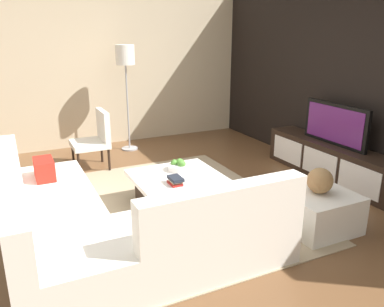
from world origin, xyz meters
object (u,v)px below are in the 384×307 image
object	(u,v)px
coffee_table	(178,190)
ottoman	(317,210)
media_console	(331,161)
sectional_couch	(106,224)
book_stack	(175,180)
floor_lamp	(125,62)
accent_chair_near	(96,136)
fruit_bowl	(179,166)
television	(335,124)
decorative_ball	(320,181)

from	to	relation	value
coffee_table	ottoman	bearing A→B (deg)	44.17
coffee_table	ottoman	distance (m)	1.57
media_console	sectional_couch	world-z (taller)	sectional_couch
ottoman	book_stack	bearing A→B (deg)	-126.57
media_console	ottoman	distance (m)	1.58
floor_lamp	ottoman	xyz separation A→B (m)	(3.61, 0.92, -1.30)
accent_chair_near	ottoman	world-z (taller)	accent_chair_near
media_console	book_stack	world-z (taller)	media_console
floor_lamp	fruit_bowl	xyz separation A→B (m)	(2.31, -0.07, -1.06)
television	ottoman	bearing A→B (deg)	-49.60
decorative_ball	book_stack	bearing A→B (deg)	-126.57
floor_lamp	book_stack	bearing A→B (deg)	-6.23
coffee_table	decorative_ball	xyz separation A→B (m)	(1.12, 1.09, 0.33)
coffee_table	floor_lamp	bearing A→B (deg)	176.01
decorative_ball	book_stack	distance (m)	1.52
accent_chair_near	decorative_ball	bearing A→B (deg)	18.02
fruit_bowl	coffee_table	bearing A→B (deg)	-29.36
fruit_bowl	book_stack	distance (m)	0.46
television	sectional_couch	distance (m)	3.38
sectional_couch	floor_lamp	bearing A→B (deg)	159.30
media_console	floor_lamp	size ratio (longest dim) A/B	1.24
television	floor_lamp	size ratio (longest dim) A/B	0.62
television	fruit_bowl	bearing A→B (deg)	-97.23
media_console	decorative_ball	bearing A→B (deg)	-49.59
sectional_couch	ottoman	xyz separation A→B (m)	(0.50, 2.09, -0.09)
coffee_table	sectional_couch	bearing A→B (deg)	-58.01
media_console	fruit_bowl	world-z (taller)	fruit_bowl
sectional_couch	book_stack	world-z (taller)	sectional_couch
coffee_table	decorative_ball	size ratio (longest dim) A/B	3.77
accent_chair_near	floor_lamp	xyz separation A→B (m)	(-0.71, 0.72, 1.01)
floor_lamp	book_stack	distance (m)	2.93
television	book_stack	xyz separation A→B (m)	(0.12, -2.42, -0.36)
coffee_table	book_stack	bearing A→B (deg)	-28.76
decorative_ball	ottoman	bearing A→B (deg)	0.00
floor_lamp	media_console	bearing A→B (deg)	39.39
television	sectional_couch	bearing A→B (deg)	-80.94
book_stack	decorative_ball	bearing A→B (deg)	53.43
fruit_bowl	floor_lamp	bearing A→B (deg)	178.19
television	coffee_table	bearing A→B (deg)	-92.49
accent_chair_near	book_stack	distance (m)	2.05
book_stack	ottoman	bearing A→B (deg)	53.43
floor_lamp	decorative_ball	world-z (taller)	floor_lamp
television	ottoman	size ratio (longest dim) A/B	1.56
media_console	book_stack	distance (m)	2.43
television	decorative_ball	distance (m)	1.60
decorative_ball	media_console	bearing A→B (deg)	130.41
media_console	sectional_couch	distance (m)	3.34
coffee_table	fruit_bowl	distance (m)	0.31
floor_lamp	ottoman	distance (m)	3.94
accent_chair_near	media_console	bearing A→B (deg)	45.11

